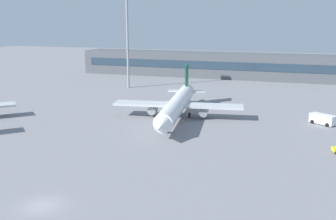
% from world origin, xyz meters
% --- Properties ---
extents(ground_plane, '(400.00, 400.00, 0.00)m').
position_xyz_m(ground_plane, '(0.00, 40.00, 0.00)').
color(ground_plane, gray).
extents(terminal_building, '(112.36, 12.13, 9.00)m').
position_xyz_m(terminal_building, '(0.00, 112.11, 4.50)').
color(terminal_building, '#4C5156').
rests_on(terminal_building, ground_plane).
extents(airplane_mid, '(28.46, 40.44, 10.02)m').
position_xyz_m(airplane_mid, '(1.81, 45.24, 3.06)').
color(airplane_mid, white).
rests_on(airplane_mid, ground_plane).
extents(service_van_white, '(5.43, 4.56, 2.08)m').
position_xyz_m(service_van_white, '(31.44, 50.27, 1.11)').
color(service_van_white, white).
rests_on(service_van_white, ground_plane).
extents(floodlight_tower_west, '(3.20, 0.80, 28.09)m').
position_xyz_m(floodlight_tower_west, '(-25.18, 79.31, 16.10)').
color(floodlight_tower_west, gray).
rests_on(floodlight_tower_west, ground_plane).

